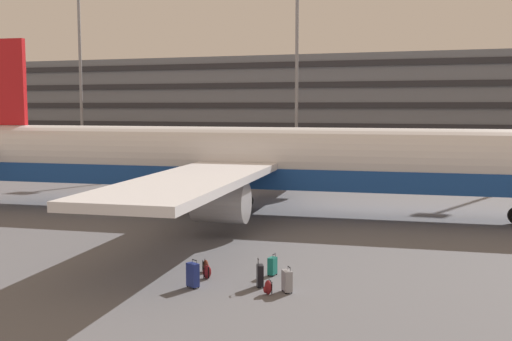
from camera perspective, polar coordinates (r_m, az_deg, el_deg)
name	(u,v)px	position (r m, az deg, el deg)	size (l,w,h in m)	color
ground_plane	(371,215)	(36.15, 10.38, -4.02)	(600.00, 600.00, 0.00)	#5B5B60
terminal_structure	(428,105)	(82.20, 15.36, 5.72)	(150.54, 15.04, 12.37)	slate
airliner	(256,161)	(35.83, -0.01, 0.84)	(41.73, 33.91, 10.30)	silver
light_mast_far_left	(80,46)	(81.43, -15.71, 10.86)	(1.80, 0.50, 23.55)	gray
light_mast_left	(297,41)	(69.70, 3.74, 11.61)	(1.80, 0.50, 22.80)	gray
suitcase_scuffed	(272,266)	(23.17, 1.50, -8.64)	(0.29, 0.40, 0.81)	#147266
suitcase_orange	(287,281)	(21.18, 2.83, -9.96)	(0.46, 0.51, 0.86)	gray
suitcase_teal	(260,275)	(21.73, 0.36, -9.49)	(0.35, 0.42, 1.00)	black
suitcase_small	(193,275)	(21.75, -5.76, -9.40)	(0.51, 0.44, 0.96)	navy
backpack_upright	(268,288)	(20.96, 1.07, -10.58)	(0.38, 0.40, 0.53)	maroon
backpack_large	(207,272)	(22.88, -4.47, -9.17)	(0.36, 0.35, 0.54)	maroon
backpack_laid_flat	(206,266)	(23.73, -4.56, -8.65)	(0.39, 0.43, 0.51)	#592619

